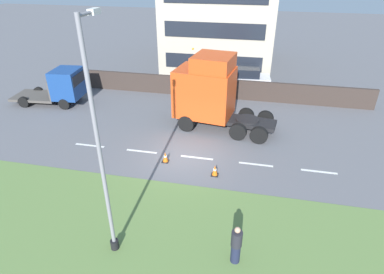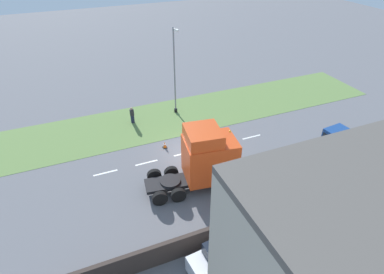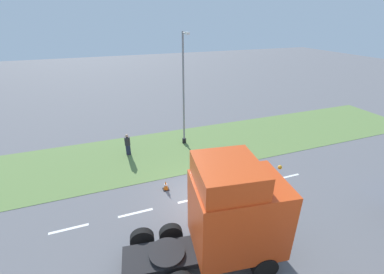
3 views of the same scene
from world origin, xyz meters
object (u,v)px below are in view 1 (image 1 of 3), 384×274
object	(u,v)px
lorry_cab	(209,92)
flatbed_truck	(62,86)
pedestrian	(236,245)
parked_car	(242,80)
lamp_post	(102,159)
traffic_cone_trailing	(165,157)
traffic_cone_lead	(215,170)

from	to	relation	value
lorry_cab	flatbed_truck	world-z (taller)	lorry_cab
lorry_cab	pedestrian	world-z (taller)	lorry_cab
parked_car	lorry_cab	bearing A→B (deg)	160.41
lorry_cab	lamp_post	distance (m)	11.04
lorry_cab	parked_car	distance (m)	7.09
parked_car	traffic_cone_trailing	size ratio (longest dim) A/B	7.95
flatbed_truck	traffic_cone_trailing	xyz separation A→B (m)	(-6.15, -9.61, -1.10)
lorry_cab	lamp_post	world-z (taller)	lamp_post
parked_car	flatbed_truck	bearing A→B (deg)	107.09
lorry_cab	traffic_cone_trailing	world-z (taller)	lorry_cab
parked_car	traffic_cone_lead	size ratio (longest dim) A/B	7.95
lorry_cab	lamp_post	xyz separation A→B (m)	(-10.79, 1.71, 1.61)
traffic_cone_lead	pedestrian	bearing A→B (deg)	-163.69
lamp_post	traffic_cone_trailing	distance (m)	7.05
flatbed_truck	parked_car	distance (m)	13.88
flatbed_truck	traffic_cone_lead	size ratio (longest dim) A/B	9.33
lorry_cab	lamp_post	bearing A→B (deg)	179.09
parked_car	traffic_cone_lead	distance (m)	12.21
parked_car	lamp_post	bearing A→B (deg)	163.43
pedestrian	traffic_cone_lead	distance (m)	5.31
pedestrian	parked_car	bearing A→B (deg)	3.55
lorry_cab	traffic_cone_trailing	xyz separation A→B (m)	(-4.76, 1.51, -2.04)
flatbed_truck	traffic_cone_trailing	world-z (taller)	flatbed_truck
pedestrian	traffic_cone_trailing	world-z (taller)	pedestrian
lamp_post	parked_car	bearing A→B (deg)	-10.93
lorry_cab	lamp_post	size ratio (longest dim) A/B	0.78
flatbed_truck	parked_car	bearing A→B (deg)	107.46
parked_car	lamp_post	size ratio (longest dim) A/B	0.55
flatbed_truck	traffic_cone_lead	bearing A→B (deg)	55.88
pedestrian	flatbed_truck	bearing A→B (deg)	49.38
flatbed_truck	lamp_post	xyz separation A→B (m)	(-12.18, -9.41, 2.55)
traffic_cone_lead	lorry_cab	bearing A→B (deg)	13.12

